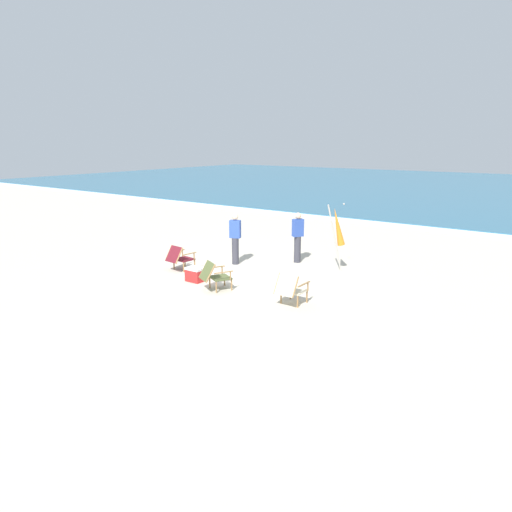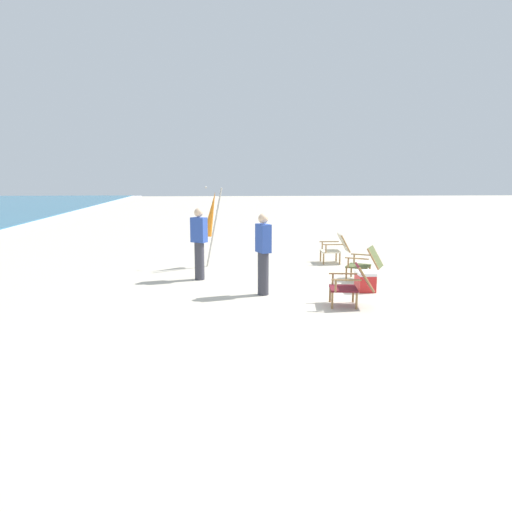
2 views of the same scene
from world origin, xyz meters
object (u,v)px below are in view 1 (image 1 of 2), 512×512
beach_chair_front_right (180,257)px  cooler_box (195,274)px  beach_chair_mid_center (214,275)px  beach_chair_back_right (291,288)px  person_near_chairs (298,237)px  umbrella_furled_orange (338,227)px  person_by_waterline (235,238)px

beach_chair_front_right → cooler_box: 1.29m
beach_chair_front_right → beach_chair_mid_center: size_ratio=0.89×
beach_chair_front_right → cooler_box: size_ratio=1.71×
beach_chair_back_right → beach_chair_mid_center: (-2.23, -0.19, -0.00)m
beach_chair_front_right → person_near_chairs: person_near_chairs is taller
beach_chair_back_right → cooler_box: (-3.18, 0.08, -0.22)m
umbrella_furled_orange → person_by_waterline: umbrella_furled_orange is taller
beach_chair_back_right → person_near_chairs: size_ratio=0.48×
umbrella_furled_orange → cooler_box: size_ratio=4.23×
beach_chair_mid_center → person_by_waterline: 2.71m
beach_chair_front_right → umbrella_furled_orange: size_ratio=0.40×
beach_chair_back_right → cooler_box: size_ratio=1.61×
beach_chair_front_right → beach_chair_back_right: size_ratio=1.06×
umbrella_furled_orange → beach_chair_front_right: bearing=-145.5°
beach_chair_mid_center → cooler_box: beach_chair_mid_center is taller
person_by_waterline → cooler_box: (0.23, -2.13, -0.64)m
beach_chair_front_right → cooler_box: bearing=-25.8°
beach_chair_mid_center → umbrella_furled_orange: umbrella_furled_orange is taller
beach_chair_back_right → umbrella_furled_orange: umbrella_furled_orange is taller
umbrella_furled_orange → person_near_chairs: umbrella_furled_orange is taller
umbrella_furled_orange → cooler_box: umbrella_furled_orange is taller
person_near_chairs → person_by_waterline: (-1.50, -1.34, 0.00)m
umbrella_furled_orange → person_near_chairs: 1.60m
beach_chair_back_right → person_by_waterline: size_ratio=0.48×
beach_chair_mid_center → person_near_chairs: bearing=85.2°
person_near_chairs → beach_chair_back_right: bearing=-61.8°
beach_chair_mid_center → beach_chair_front_right: bearing=158.5°
beach_chair_back_right → umbrella_furled_orange: 3.48m
person_by_waterline → person_near_chairs: bearing=41.9°
beach_chair_front_right → person_by_waterline: size_ratio=0.51×
beach_chair_back_right → person_by_waterline: 4.09m
beach_chair_mid_center → umbrella_furled_orange: bearing=62.7°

